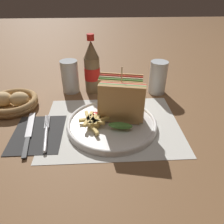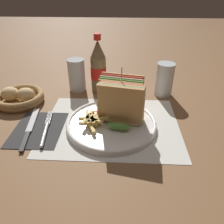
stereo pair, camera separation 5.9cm
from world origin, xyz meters
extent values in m
plane|color=brown|center=(0.00, 0.00, 0.00)|extent=(4.00, 4.00, 0.00)
cube|color=silver|center=(0.00, 0.01, 0.00)|extent=(0.41, 0.32, 0.00)
cylinder|color=white|center=(0.00, 0.00, 0.01)|extent=(0.27, 0.27, 0.01)
torus|color=white|center=(0.00, 0.00, 0.01)|extent=(0.27, 0.27, 0.01)
cube|color=tan|center=(0.03, -0.02, 0.09)|extent=(0.13, 0.06, 0.13)
cube|color=#518E3D|center=(0.03, -0.01, 0.08)|extent=(0.13, 0.06, 0.13)
cube|color=beige|center=(0.03, 0.00, 0.08)|extent=(0.13, 0.06, 0.13)
cube|color=red|center=(0.03, 0.01, 0.08)|extent=(0.13, 0.06, 0.13)
cube|color=tan|center=(0.03, 0.02, 0.08)|extent=(0.13, 0.06, 0.13)
ellipsoid|color=#518E3D|center=(0.02, -0.04, 0.03)|extent=(0.07, 0.03, 0.02)
cube|color=tan|center=(0.02, 0.01, 0.08)|extent=(0.13, 0.06, 0.13)
cube|color=#518E3D|center=(0.02, 0.02, 0.08)|extent=(0.13, 0.06, 0.13)
cube|color=beige|center=(0.03, 0.03, 0.08)|extent=(0.13, 0.06, 0.13)
cube|color=red|center=(0.03, 0.04, 0.08)|extent=(0.13, 0.06, 0.13)
cube|color=tan|center=(0.03, 0.04, 0.09)|extent=(0.13, 0.06, 0.13)
ellipsoid|color=#518E3D|center=(0.02, 0.01, 0.03)|extent=(0.07, 0.03, 0.02)
cylinder|color=tan|center=(0.03, 0.01, 0.10)|extent=(0.00, 0.00, 0.17)
cube|color=#E5C166|center=(-0.06, 0.01, 0.02)|extent=(0.07, 0.02, 0.01)
cube|color=#E5C166|center=(-0.06, -0.03, 0.02)|extent=(0.04, 0.07, 0.01)
cube|color=#E5C166|center=(-0.03, -0.01, 0.02)|extent=(0.03, 0.05, 0.01)
cube|color=#E5C166|center=(-0.05, -0.02, 0.03)|extent=(0.06, 0.03, 0.01)
cube|color=#E5C166|center=(-0.06, -0.01, 0.03)|extent=(0.02, 0.05, 0.01)
cube|color=#E5C166|center=(-0.07, -0.01, 0.03)|extent=(0.03, 0.07, 0.01)
cube|color=#E5C166|center=(-0.04, -0.02, 0.03)|extent=(0.06, 0.04, 0.01)
cube|color=#E5C166|center=(-0.06, -0.01, 0.03)|extent=(0.03, 0.05, 0.01)
cube|color=#E5C166|center=(-0.04, 0.00, 0.03)|extent=(0.04, 0.07, 0.01)
cube|color=#E5C166|center=(-0.07, 0.00, 0.03)|extent=(0.02, 0.07, 0.01)
ellipsoid|color=maroon|center=(-0.05, 0.03, 0.03)|extent=(0.03, 0.03, 0.01)
cube|color=#2D2D2D|center=(-0.22, -0.03, 0.00)|extent=(0.14, 0.18, 0.00)
cylinder|color=silver|center=(-0.19, -0.06, 0.01)|extent=(0.02, 0.11, 0.01)
cylinder|color=silver|center=(-0.21, 0.02, 0.01)|extent=(0.01, 0.07, 0.00)
cylinder|color=silver|center=(-0.20, 0.03, 0.01)|extent=(0.01, 0.07, 0.00)
cylinder|color=silver|center=(-0.20, 0.03, 0.01)|extent=(0.01, 0.07, 0.00)
cylinder|color=silver|center=(-0.19, 0.03, 0.01)|extent=(0.01, 0.07, 0.00)
cube|color=black|center=(-0.23, -0.09, 0.01)|extent=(0.02, 0.09, 0.00)
cube|color=silver|center=(-0.25, 0.02, 0.01)|extent=(0.04, 0.13, 0.00)
cylinder|color=#7A6647|center=(-0.06, 0.24, 0.07)|extent=(0.06, 0.06, 0.14)
cylinder|color=red|center=(-0.06, 0.24, 0.08)|extent=(0.06, 0.06, 0.05)
cone|color=#7A6647|center=(-0.06, 0.24, 0.17)|extent=(0.06, 0.06, 0.06)
cylinder|color=red|center=(-0.06, 0.24, 0.21)|extent=(0.03, 0.03, 0.02)
cylinder|color=silver|center=(0.19, 0.22, 0.06)|extent=(0.07, 0.07, 0.12)
cylinder|color=black|center=(0.19, 0.22, 0.04)|extent=(0.06, 0.06, 0.07)
cylinder|color=silver|center=(-0.15, 0.25, 0.06)|extent=(0.07, 0.07, 0.12)
cylinder|color=black|center=(-0.15, 0.25, 0.04)|extent=(0.06, 0.06, 0.07)
cylinder|color=#AD8451|center=(-0.34, 0.13, 0.01)|extent=(0.16, 0.16, 0.01)
torus|color=#AD8451|center=(-0.34, 0.13, 0.01)|extent=(0.17, 0.17, 0.02)
torus|color=#AD8451|center=(-0.34, 0.13, 0.03)|extent=(0.17, 0.17, 0.02)
ellipsoid|color=tan|center=(-0.31, 0.12, 0.04)|extent=(0.06, 0.05, 0.05)
ellipsoid|color=tan|center=(-0.37, 0.13, 0.04)|extent=(0.06, 0.05, 0.05)
camera|label=1|loc=(-0.03, -0.54, 0.39)|focal=35.00mm
camera|label=2|loc=(0.03, -0.54, 0.39)|focal=35.00mm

